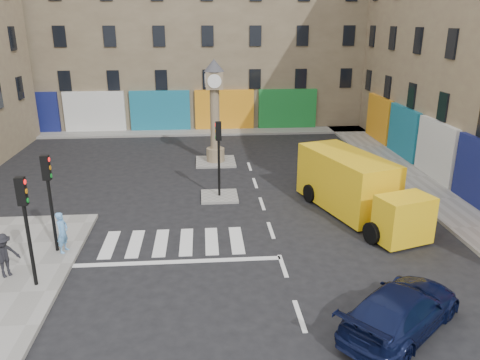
{
  "coord_description": "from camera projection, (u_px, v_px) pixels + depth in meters",
  "views": [
    {
      "loc": [
        -2.72,
        -13.65,
        8.35
      ],
      "look_at": [
        -1.24,
        4.78,
        2.0
      ],
      "focal_mm": 35.0,
      "sensor_mm": 36.0,
      "label": 1
    }
  ],
  "objects": [
    {
      "name": "ground",
      "position": [
        288.0,
        281.0,
        15.79
      ],
      "size": [
        120.0,
        120.0,
        0.0
      ],
      "primitive_type": "plane",
      "color": "black",
      "rests_on": "ground"
    },
    {
      "name": "sidewalk_right",
      "position": [
        411.0,
        178.0,
        25.86
      ],
      "size": [
        2.6,
        30.0,
        0.15
      ],
      "primitive_type": "cube",
      "color": "gray",
      "rests_on": "ground"
    },
    {
      "name": "sidewalk_far",
      "position": [
        187.0,
        132.0,
        36.39
      ],
      "size": [
        32.0,
        2.4,
        0.15
      ],
      "primitive_type": "cube",
      "color": "gray",
      "rests_on": "ground"
    },
    {
      "name": "island_near",
      "position": [
        219.0,
        196.0,
        23.16
      ],
      "size": [
        1.8,
        1.8,
        0.12
      ],
      "primitive_type": "cube",
      "color": "gray",
      "rests_on": "ground"
    },
    {
      "name": "island_far",
      "position": [
        216.0,
        162.0,
        28.82
      ],
      "size": [
        2.4,
        2.4,
        0.12
      ],
      "primitive_type": "cube",
      "color": "gray",
      "rests_on": "ground"
    },
    {
      "name": "building_far",
      "position": [
        185.0,
        18.0,
        39.12
      ],
      "size": [
        32.0,
        10.0,
        17.0
      ],
      "primitive_type": "cube",
      "color": "#817256",
      "rests_on": "ground"
    },
    {
      "name": "traffic_light_left_near",
      "position": [
        25.0,
        215.0,
        14.5
      ],
      "size": [
        0.28,
        0.22,
        3.7
      ],
      "color": "black",
      "rests_on": "sidewalk_left"
    },
    {
      "name": "traffic_light_left_far",
      "position": [
        49.0,
        188.0,
        16.76
      ],
      "size": [
        0.28,
        0.22,
        3.7
      ],
      "color": "black",
      "rests_on": "sidewalk_left"
    },
    {
      "name": "traffic_light_island",
      "position": [
        219.0,
        147.0,
        22.34
      ],
      "size": [
        0.28,
        0.22,
        3.7
      ],
      "color": "black",
      "rests_on": "island_near"
    },
    {
      "name": "clock_pillar",
      "position": [
        215.0,
        105.0,
        27.68
      ],
      "size": [
        1.2,
        1.2,
        6.1
      ],
      "color": "#8E7F5D",
      "rests_on": "island_far"
    },
    {
      "name": "navy_sedan",
      "position": [
        401.0,
        309.0,
        13.09
      ],
      "size": [
        4.73,
        4.39,
        1.34
      ],
      "primitive_type": "imported",
      "rotation": [
        0.0,
        0.0,
        2.27
      ],
      "color": "black",
      "rests_on": "ground"
    },
    {
      "name": "yellow_van",
      "position": [
        355.0,
        187.0,
        20.83
      ],
      "size": [
        4.19,
        7.49,
        2.61
      ],
      "rotation": [
        0.0,
        0.0,
        0.31
      ],
      "color": "yellow",
      "rests_on": "ground"
    },
    {
      "name": "pedestrian_blue",
      "position": [
        62.0,
        232.0,
        17.23
      ],
      "size": [
        0.5,
        0.65,
        1.57
      ],
      "primitive_type": "imported",
      "rotation": [
        0.0,
        0.0,
        1.32
      ],
      "color": "#60A0DD",
      "rests_on": "sidewalk_left"
    },
    {
      "name": "pedestrian_dark",
      "position": [
        4.0,
        255.0,
        15.55
      ],
      "size": [
        1.13,
        1.1,
        1.55
      ],
      "primitive_type": "imported",
      "rotation": [
        0.0,
        0.0,
        0.73
      ],
      "color": "black",
      "rests_on": "sidewalk_left"
    }
  ]
}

